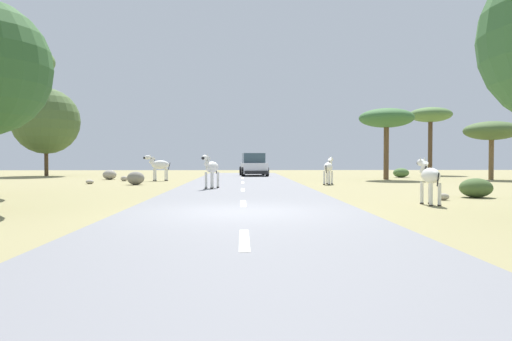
{
  "coord_description": "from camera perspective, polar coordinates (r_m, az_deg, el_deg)",
  "views": [
    {
      "loc": [
        0.04,
        -11.32,
        1.33
      ],
      "look_at": [
        0.59,
        6.71,
        0.89
      ],
      "focal_mm": 32.66,
      "sensor_mm": 36.0,
      "label": 1
    }
  ],
  "objects": [
    {
      "name": "tree_2",
      "position": [
        40.36,
        -24.34,
        5.54
      ],
      "size": [
        5.17,
        5.17,
        6.92
      ],
      "color": "#4C3823",
      "rests_on": "ground_plane"
    },
    {
      "name": "rock_2",
      "position": [
        16.21,
        21.99,
        -3.0
      ],
      "size": [
        0.37,
        0.26,
        0.22
      ],
      "primitive_type": "ellipsoid",
      "color": "#A89E8C",
      "rests_on": "ground_plane"
    },
    {
      "name": "tree_0",
      "position": [
        42.37,
        20.58,
        6.27
      ],
      "size": [
        3.53,
        3.53,
        5.72
      ],
      "color": "#4C3823",
      "rests_on": "ground_plane"
    },
    {
      "name": "zebra_3",
      "position": [
        28.96,
        -11.8,
        0.66
      ],
      "size": [
        1.57,
        1.09,
        1.62
      ],
      "rotation": [
        0.0,
        0.0,
        2.1
      ],
      "color": "silver",
      "rests_on": "ground_plane"
    },
    {
      "name": "tree_4",
      "position": [
        33.81,
        26.89,
        4.32
      ],
      "size": [
        3.45,
        3.45,
        3.77
      ],
      "color": "brown",
      "rests_on": "ground_plane"
    },
    {
      "name": "car_0",
      "position": [
        36.07,
        -0.3,
        0.64
      ],
      "size": [
        2.23,
        4.44,
        1.74
      ],
      "rotation": [
        0.0,
        0.0,
        3.2
      ],
      "color": "silver",
      "rests_on": "road"
    },
    {
      "name": "ground_plane",
      "position": [
        11.4,
        -1.93,
        -5.28
      ],
      "size": [
        90.0,
        90.0,
        0.0
      ],
      "primitive_type": "plane",
      "color": "#8E8456"
    },
    {
      "name": "rock_1",
      "position": [
        24.88,
        -14.52,
        -0.91
      ],
      "size": [
        0.89,
        0.82,
        0.68
      ],
      "primitive_type": "ellipsoid",
      "color": "gray",
      "rests_on": "ground_plane"
    },
    {
      "name": "road",
      "position": [
        11.4,
        -1.54,
        -5.16
      ],
      "size": [
        6.0,
        64.0,
        0.05
      ],
      "primitive_type": "cube",
      "color": "slate",
      "rests_on": "ground_plane"
    },
    {
      "name": "rock_3",
      "position": [
        26.43,
        -19.68,
        -1.31
      ],
      "size": [
        0.43,
        0.4,
        0.23
      ],
      "primitive_type": "ellipsoid",
      "color": "#A89E8C",
      "rests_on": "ground_plane"
    },
    {
      "name": "tree_3",
      "position": [
        31.54,
        15.69,
        6.12
      ],
      "size": [
        3.53,
        3.53,
        4.62
      ],
      "color": "brown",
      "rests_on": "ground_plane"
    },
    {
      "name": "bush_3",
      "position": [
        17.8,
        25.34,
        -1.94
      ],
      "size": [
        1.11,
        1.0,
        0.67
      ],
      "primitive_type": "ellipsoid",
      "color": "#425B2D",
      "rests_on": "ground_plane"
    },
    {
      "name": "rock_0",
      "position": [
        31.68,
        -17.49,
        -0.5
      ],
      "size": [
        0.87,
        0.86,
        0.62
      ],
      "primitive_type": "ellipsoid",
      "color": "gray",
      "rests_on": "ground_plane"
    },
    {
      "name": "zebra_0",
      "position": [
        20.44,
        -5.51,
        0.35
      ],
      "size": [
        0.8,
        1.54,
        1.52
      ],
      "rotation": [
        0.0,
        0.0,
        2.79
      ],
      "color": "silver",
      "rests_on": "road"
    },
    {
      "name": "lane_markings",
      "position": [
        10.4,
        -1.53,
        -5.63
      ],
      "size": [
        0.16,
        56.0,
        0.01
      ],
      "color": "silver",
      "rests_on": "road"
    },
    {
      "name": "rock_4",
      "position": [
        29.25,
        -15.84,
        -0.96
      ],
      "size": [
        0.44,
        0.31,
        0.3
      ],
      "primitive_type": "ellipsoid",
      "color": "#A89E8C",
      "rests_on": "ground_plane"
    },
    {
      "name": "zebra_2",
      "position": [
        14.38,
        20.47,
        -0.66
      ],
      "size": [
        0.41,
        1.48,
        1.39
      ],
      "rotation": [
        0.0,
        0.0,
        0.02
      ],
      "color": "silver",
      "rests_on": "ground_plane"
    },
    {
      "name": "zebra_1",
      "position": [
        24.63,
        8.87,
        0.37
      ],
      "size": [
        0.85,
        1.5,
        1.5
      ],
      "rotation": [
        0.0,
        0.0,
        5.89
      ],
      "color": "silver",
      "rests_on": "ground_plane"
    },
    {
      "name": "bush_2",
      "position": [
        35.27,
        17.34,
        -0.27
      ],
      "size": [
        1.13,
        1.02,
        0.68
      ],
      "primitive_type": "ellipsoid",
      "color": "#4C7038",
      "rests_on": "ground_plane"
    }
  ]
}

